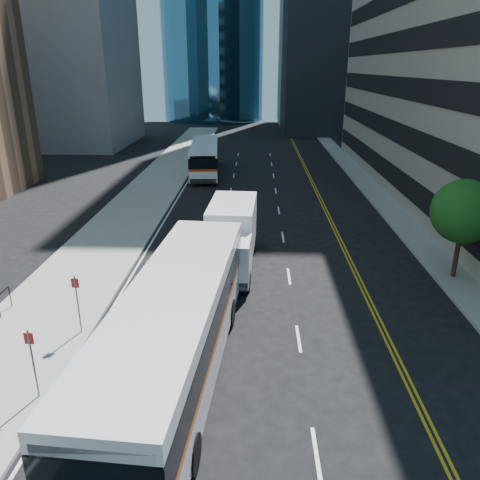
% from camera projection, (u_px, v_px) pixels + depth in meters
% --- Properties ---
extents(ground, '(160.00, 160.00, 0.00)m').
position_uv_depth(ground, '(289.00, 368.00, 17.12)').
color(ground, black).
rests_on(ground, ground).
extents(sidewalk_west, '(5.00, 90.00, 0.15)m').
position_uv_depth(sidewalk_west, '(150.00, 192.00, 40.83)').
color(sidewalk_west, gray).
rests_on(sidewalk_west, ground).
extents(sidewalk_east, '(2.00, 90.00, 0.15)m').
position_uv_depth(sidewalk_east, '(375.00, 194.00, 40.22)').
color(sidewalk_east, gray).
rests_on(sidewalk_east, ground).
extents(midrise_west, '(18.00, 18.00, 35.00)m').
position_uv_depth(midrise_west, '(52.00, 7.00, 60.56)').
color(midrise_west, gray).
rests_on(midrise_west, ground).
extents(street_tree, '(3.20, 3.20, 5.10)m').
position_uv_depth(street_tree, '(464.00, 212.00, 23.06)').
color(street_tree, '#332114').
rests_on(street_tree, sidewalk_east).
extents(bus_front, '(4.08, 13.93, 3.54)m').
position_uv_depth(bus_front, '(176.00, 328.00, 16.09)').
color(bus_front, silver).
rests_on(bus_front, ground).
extents(bus_rear, '(3.53, 12.18, 3.10)m').
position_uv_depth(bus_rear, '(205.00, 157.00, 47.67)').
color(bus_rear, white).
rests_on(bus_rear, ground).
extents(box_truck, '(2.79, 7.22, 3.40)m').
position_uv_depth(box_truck, '(231.00, 236.00, 25.16)').
color(box_truck, white).
rests_on(box_truck, ground).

